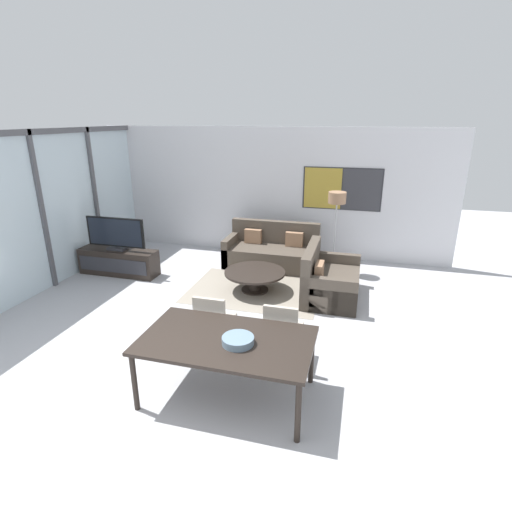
{
  "coord_description": "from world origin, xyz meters",
  "views": [
    {
      "loc": [
        2.03,
        -2.69,
        2.99
      ],
      "look_at": [
        0.5,
        2.93,
        0.95
      ],
      "focal_mm": 28.0,
      "sensor_mm": 36.0,
      "label": 1
    }
  ],
  "objects_px": {
    "coffee_table": "(255,276)",
    "dining_table": "(227,344)",
    "television": "(116,234)",
    "floor_lamp": "(337,205)",
    "dining_chair_centre": "(282,328)",
    "tv_console": "(119,262)",
    "sofa_main": "(272,252)",
    "dining_chair_left": "(213,319)",
    "sofa_side": "(327,281)",
    "fruit_bowl": "(238,340)"
  },
  "relations": [
    {
      "from": "television",
      "to": "sofa_side",
      "type": "relative_size",
      "value": 0.87
    },
    {
      "from": "dining_table",
      "to": "coffee_table",
      "type": "bearing_deg",
      "value": 99.31
    },
    {
      "from": "television",
      "to": "coffee_table",
      "type": "bearing_deg",
      "value": -1.6
    },
    {
      "from": "tv_console",
      "to": "fruit_bowl",
      "type": "relative_size",
      "value": 4.66
    },
    {
      "from": "dining_chair_left",
      "to": "dining_chair_centre",
      "type": "height_order",
      "value": "same"
    },
    {
      "from": "television",
      "to": "coffee_table",
      "type": "height_order",
      "value": "television"
    },
    {
      "from": "dining_chair_left",
      "to": "floor_lamp",
      "type": "distance_m",
      "value": 3.75
    },
    {
      "from": "coffee_table",
      "to": "dining_chair_centre",
      "type": "distance_m",
      "value": 2.28
    },
    {
      "from": "television",
      "to": "floor_lamp",
      "type": "relative_size",
      "value": 0.75
    },
    {
      "from": "coffee_table",
      "to": "fruit_bowl",
      "type": "height_order",
      "value": "fruit_bowl"
    },
    {
      "from": "sofa_main",
      "to": "sofa_side",
      "type": "bearing_deg",
      "value": -45.54
    },
    {
      "from": "fruit_bowl",
      "to": "floor_lamp",
      "type": "relative_size",
      "value": 0.21
    },
    {
      "from": "tv_console",
      "to": "coffee_table",
      "type": "distance_m",
      "value": 2.83
    },
    {
      "from": "fruit_bowl",
      "to": "floor_lamp",
      "type": "bearing_deg",
      "value": 81.17
    },
    {
      "from": "fruit_bowl",
      "to": "television",
      "type": "bearing_deg",
      "value": 139.02
    },
    {
      "from": "dining_chair_centre",
      "to": "television",
      "type": "bearing_deg",
      "value": 150.18
    },
    {
      "from": "dining_table",
      "to": "floor_lamp",
      "type": "bearing_deg",
      "value": 79.06
    },
    {
      "from": "dining_chair_centre",
      "to": "fruit_bowl",
      "type": "bearing_deg",
      "value": -110.11
    },
    {
      "from": "coffee_table",
      "to": "dining_table",
      "type": "xyz_separation_m",
      "value": [
        0.47,
        -2.85,
        0.38
      ]
    },
    {
      "from": "television",
      "to": "coffee_table",
      "type": "relative_size",
      "value": 1.12
    },
    {
      "from": "television",
      "to": "fruit_bowl",
      "type": "distance_m",
      "value": 4.57
    },
    {
      "from": "television",
      "to": "floor_lamp",
      "type": "distance_m",
      "value": 4.33
    },
    {
      "from": "dining_chair_left",
      "to": "floor_lamp",
      "type": "height_order",
      "value": "floor_lamp"
    },
    {
      "from": "tv_console",
      "to": "television",
      "type": "bearing_deg",
      "value": 90.0
    },
    {
      "from": "sofa_side",
      "to": "coffee_table",
      "type": "relative_size",
      "value": 1.28
    },
    {
      "from": "sofa_main",
      "to": "dining_chair_centre",
      "type": "height_order",
      "value": "sofa_main"
    },
    {
      "from": "dining_chair_centre",
      "to": "floor_lamp",
      "type": "bearing_deg",
      "value": 84.11
    },
    {
      "from": "tv_console",
      "to": "dining_chair_centre",
      "type": "height_order",
      "value": "dining_chair_centre"
    },
    {
      "from": "dining_table",
      "to": "dining_chair_centre",
      "type": "bearing_deg",
      "value": 59.59
    },
    {
      "from": "tv_console",
      "to": "coffee_table",
      "type": "height_order",
      "value": "tv_console"
    },
    {
      "from": "television",
      "to": "dining_chair_centre",
      "type": "relative_size",
      "value": 1.43
    },
    {
      "from": "sofa_side",
      "to": "floor_lamp",
      "type": "height_order",
      "value": "floor_lamp"
    },
    {
      "from": "sofa_side",
      "to": "television",
      "type": "bearing_deg",
      "value": 90.12
    },
    {
      "from": "sofa_side",
      "to": "fruit_bowl",
      "type": "bearing_deg",
      "value": 167.68
    },
    {
      "from": "tv_console",
      "to": "sofa_side",
      "type": "xyz_separation_m",
      "value": [
        4.1,
        0.01,
        0.03
      ]
    },
    {
      "from": "tv_console",
      "to": "fruit_bowl",
      "type": "distance_m",
      "value": 4.6
    },
    {
      "from": "dining_chair_centre",
      "to": "sofa_main",
      "type": "bearing_deg",
      "value": 104.97
    },
    {
      "from": "coffee_table",
      "to": "dining_chair_left",
      "type": "relative_size",
      "value": 1.28
    },
    {
      "from": "sofa_main",
      "to": "sofa_side",
      "type": "relative_size",
      "value": 1.36
    },
    {
      "from": "television",
      "to": "sofa_side",
      "type": "bearing_deg",
      "value": 0.12
    },
    {
      "from": "coffee_table",
      "to": "floor_lamp",
      "type": "xyz_separation_m",
      "value": [
        1.28,
        1.34,
        1.1
      ]
    },
    {
      "from": "sofa_main",
      "to": "sofa_side",
      "type": "xyz_separation_m",
      "value": [
        1.27,
        -1.3,
        -0.0
      ]
    },
    {
      "from": "sofa_side",
      "to": "sofa_main",
      "type": "bearing_deg",
      "value": 44.46
    },
    {
      "from": "dining_table",
      "to": "floor_lamp",
      "type": "height_order",
      "value": "floor_lamp"
    },
    {
      "from": "sofa_side",
      "to": "fruit_bowl",
      "type": "distance_m",
      "value": 3.11
    },
    {
      "from": "dining_chair_left",
      "to": "floor_lamp",
      "type": "relative_size",
      "value": 0.52
    },
    {
      "from": "dining_chair_left",
      "to": "floor_lamp",
      "type": "xyz_separation_m",
      "value": [
        1.27,
        3.42,
        0.89
      ]
    },
    {
      "from": "television",
      "to": "sofa_side",
      "type": "xyz_separation_m",
      "value": [
        4.1,
        0.01,
        -0.55
      ]
    },
    {
      "from": "sofa_main",
      "to": "tv_console",
      "type": "bearing_deg",
      "value": -155.22
    },
    {
      "from": "sofa_side",
      "to": "dining_chair_left",
      "type": "relative_size",
      "value": 1.64
    }
  ]
}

